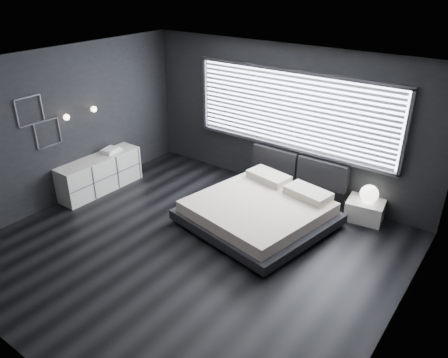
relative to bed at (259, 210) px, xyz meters
The scene contains 12 objects.
room 1.76m from the bed, 109.10° to the right, with size 6.04×6.00×2.80m.
window 1.98m from the bed, 99.49° to the left, with size 4.14×0.09×1.52m.
headboard 1.41m from the bed, 90.31° to the left, with size 1.96×0.16×0.52m.
sconce_near 3.78m from the bed, 159.88° to the right, with size 0.18×0.11×0.11m.
sconce_far 3.63m from the bed, 169.48° to the right, with size 0.18×0.11×0.11m.
wall_art_upper 4.18m from the bed, 151.97° to the right, with size 0.01×0.48×0.48m.
wall_art_lower 3.92m from the bed, 155.34° to the right, with size 0.01×0.48×0.48m.
bed is the anchor object (origin of this frame).
nightstand 1.88m from the bed, 41.15° to the left, with size 0.62×0.51×0.36m, color silver.
orb_lamp 1.90m from the bed, 40.15° to the left, with size 0.31×0.31×0.31m, color white.
dresser 3.29m from the bed, 166.59° to the right, with size 0.51×1.73×0.69m.
book_stack 3.29m from the bed, behind, with size 0.32×0.40×0.08m.
Camera 1 is at (3.76, -4.28, 4.03)m, focal length 35.00 mm.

